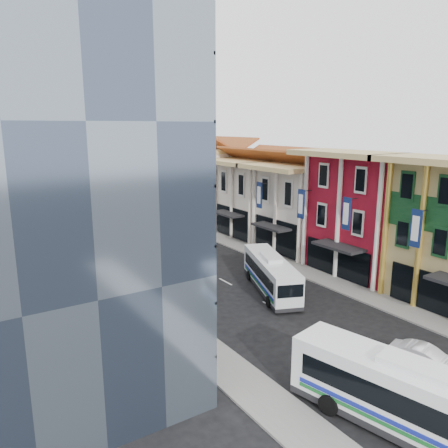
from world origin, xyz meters
TOP-DOWN VIEW (x-y plane):
  - ground at (0.00, 0.00)m, footprint 200.00×200.00m
  - sidewalk_right at (8.50, 22.00)m, footprint 3.00×90.00m
  - sidewalk_left at (-8.50, 22.00)m, footprint 3.00×90.00m
  - shophouse_red at (14.00, 17.00)m, footprint 8.00×10.00m
  - shophouse_cream_near at (14.00, 26.50)m, footprint 8.00×9.00m
  - shophouse_cream_mid at (14.00, 35.50)m, footprint 8.00×9.00m
  - shophouse_cream_far at (14.00, 46.00)m, footprint 8.00×12.00m
  - office_tower at (-17.00, 19.00)m, footprint 12.00×26.00m
  - office_block_far at (-16.00, 42.00)m, footprint 10.00×18.00m
  - bus_left_near at (-4.25, -0.95)m, footprint 5.52×12.65m
  - bus_left_far at (-3.50, 26.61)m, footprint 6.04×11.45m
  - bus_right at (2.12, 17.70)m, footprint 6.31×10.83m
  - sedan_left at (-3.88, 3.61)m, footprint 2.52×3.91m
  - sedan_right at (1.90, 2.19)m, footprint 2.69×4.63m

SIDE VIEW (x-z plane):
  - ground at x=0.00m, z-range 0.00..0.00m
  - sidewalk_right at x=8.50m, z-range 0.00..0.15m
  - sidewalk_left at x=-8.50m, z-range 0.00..0.15m
  - sedan_left at x=-3.88m, z-range 0.00..1.24m
  - sedan_right at x=1.90m, z-range 0.00..1.44m
  - bus_right at x=2.12m, z-range 0.00..3.42m
  - bus_left_far at x=-3.50m, z-range 0.00..3.59m
  - bus_left_near at x=-4.25m, z-range 0.00..3.95m
  - shophouse_cream_near at x=14.00m, z-range 0.00..10.00m
  - shophouse_cream_mid at x=14.00m, z-range 0.00..10.00m
  - shophouse_cream_far at x=14.00m, z-range 0.00..11.00m
  - shophouse_red at x=14.00m, z-range 0.00..12.00m
  - office_block_far at x=-16.00m, z-range 0.00..14.00m
  - office_tower at x=-17.00m, z-range 0.00..30.00m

